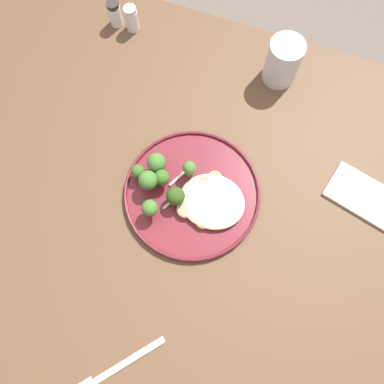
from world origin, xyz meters
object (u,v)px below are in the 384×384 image
Objects in this scene: seared_scallop_center_golden at (218,207)px; broccoli_floret_beside_noodles at (176,196)px; seared_scallop_front_small at (204,184)px; seared_scallop_left_edge at (203,221)px; salt_shaker at (131,19)px; broccoli_floret_tall_stalk at (157,163)px; broccoli_floret_center_pile at (150,208)px; seared_scallop_tilted_round at (215,178)px; pepper_shaker at (115,14)px; broccoli_floret_rear_charred at (190,169)px; seared_scallop_right_edge at (185,209)px; broccoli_floret_front_edge at (148,181)px; broccoli_floret_small_sprig at (138,172)px; dinner_fork at (117,368)px; water_glass at (282,64)px; dinner_plate at (192,194)px; seared_scallop_half_hidden at (204,200)px; broccoli_floret_near_rim at (162,178)px; folded_napkin at (363,196)px.

seared_scallop_center_golden is 0.55× the size of broccoli_floret_beside_noodles.
seared_scallop_front_small is 0.87× the size of seared_scallop_left_edge.
broccoli_floret_tall_stalk is at bearing 120.48° from salt_shaker.
broccoli_floret_center_pile is at bearing 9.46° from seared_scallop_left_edge.
seared_scallop_left_edge is at bearing -170.54° from broccoli_floret_center_pile.
pepper_shaker is at bearing -40.94° from seared_scallop_tilted_round.
pepper_shaker is (0.31, -0.32, -0.01)m from broccoli_floret_rear_charred.
salt_shaker is at bearing -54.68° from seared_scallop_right_edge.
salt_shaker reaches higher than seared_scallop_tilted_round.
broccoli_floret_small_sprig is (0.03, -0.02, -0.01)m from broccoli_floret_front_edge.
seared_scallop_center_golden is at bearing 148.32° from broccoli_floret_rear_charred.
seared_scallop_front_small reaches higher than dinner_fork.
seared_scallop_right_edge is (0.02, 0.06, -0.00)m from seared_scallop_front_small.
broccoli_floret_front_edge is 0.41m from water_glass.
water_glass is at bearing -119.10° from broccoli_floret_tall_stalk.
broccoli_floret_front_edge reaches higher than seared_scallop_right_edge.
seared_scallop_front_small is (-0.02, -0.02, 0.01)m from dinner_plate.
salt_shaker reaches higher than broccoli_floret_beside_noodles.
broccoli_floret_center_pile is 0.09m from broccoli_floret_small_sprig.
seared_scallop_center_golden is at bearing -116.61° from seared_scallop_left_edge.
dinner_plate is 5.41× the size of broccoli_floret_beside_noodles.
broccoli_floret_front_edge is (0.15, 0.00, 0.03)m from seared_scallop_center_golden.
seared_scallop_half_hidden is 0.06m from broccoli_floret_beside_noodles.
broccoli_floret_near_rim is (0.10, 0.04, 0.02)m from seared_scallop_tilted_round.
broccoli_floret_rear_charred is 0.07m from broccoli_floret_tall_stalk.
broccoli_floret_front_edge is (0.13, -0.04, 0.03)m from seared_scallop_left_edge.
seared_scallop_tilted_round is at bearing -170.96° from broccoli_floret_tall_stalk.
broccoli_floret_near_rim is 0.34× the size of dinner_fork.
folded_napkin is (-0.25, 0.23, -0.04)m from water_glass.
seared_scallop_front_small is at bearing 52.59° from seared_scallop_tilted_round.
broccoli_floret_rear_charred is at bearing -142.02° from broccoli_floret_front_edge.
broccoli_floret_front_edge is 0.92× the size of salt_shaker.
seared_scallop_front_small reaches higher than seared_scallop_tilted_round.
water_glass reaches higher than broccoli_floret_near_rim.
dinner_plate is 0.07m from broccoli_floret_near_rim.
seared_scallop_center_golden is at bearing 174.58° from broccoli_floret_near_rim.
seared_scallop_half_hidden is 0.53× the size of broccoli_floret_near_rim.
broccoli_floret_beside_noodles reaches higher than folded_napkin.
folded_napkin is (-0.46, -0.12, -0.03)m from broccoli_floret_small_sprig.
salt_shaker is (0.35, -0.37, 0.01)m from seared_scallop_center_golden.
broccoli_floret_beside_noodles is (0.03, 0.03, 0.03)m from dinner_plate.
folded_napkin is at bearing 137.93° from water_glass.
seared_scallop_right_edge is at bearing 47.87° from seared_scallop_half_hidden.
broccoli_floret_near_rim is (0.10, -0.01, 0.02)m from seared_scallop_half_hidden.
seared_scallop_tilted_round is 0.57× the size of broccoli_floret_near_rim.
broccoli_floret_near_rim is (0.07, -0.00, 0.03)m from dinner_plate.
seared_scallop_front_small is at bearing -95.13° from dinner_fork.
broccoli_floret_small_sprig reaches higher than seared_scallop_center_golden.
dinner_plate is 4.33× the size of pepper_shaker.
broccoli_floret_center_pile is 0.91× the size of broccoli_floret_front_edge.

